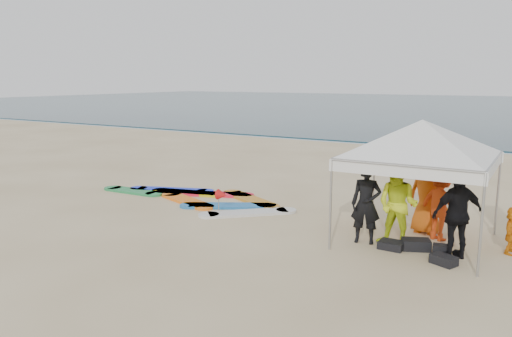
{
  "coord_description": "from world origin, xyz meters",
  "views": [
    {
      "loc": [
        7.03,
        -8.34,
        3.5
      ],
      "look_at": [
        0.52,
        2.6,
        1.2
      ],
      "focal_mm": 35.0,
      "sensor_mm": 36.0,
      "label": 1
    }
  ],
  "objects": [
    {
      "name": "ocean",
      "position": [
        0.0,
        60.0,
        0.04
      ],
      "size": [
        160.0,
        84.0,
        0.08
      ],
      "primitive_type": "cube",
      "color": "#0C2633",
      "rests_on": "ground"
    },
    {
      "name": "person_yellow",
      "position": [
        4.4,
        1.88,
        0.9
      ],
      "size": [
        0.95,
        0.79,
        1.8
      ],
      "primitive_type": "imported",
      "rotation": [
        0.0,
        0.0,
        -0.13
      ],
      "color": "#E2F622",
      "rests_on": "ground"
    },
    {
      "name": "person_black_b",
      "position": [
        5.6,
        1.75,
        0.9
      ],
      "size": [
        1.09,
        1.02,
        1.8
      ],
      "primitive_type": "imported",
      "rotation": [
        0.0,
        0.0,
        3.85
      ],
      "color": "black",
      "rests_on": "ground"
    },
    {
      "name": "canopy_tent",
      "position": [
        4.69,
        2.39,
        2.64
      ],
      "size": [
        4.03,
        4.03,
        3.04
      ],
      "color": "#A5A5A8",
      "rests_on": "ground"
    },
    {
      "name": "gear_pile",
      "position": [
        4.92,
        1.68,
        0.1
      ],
      "size": [
        1.63,
        1.1,
        0.22
      ],
      "color": "black",
      "rests_on": "ground"
    },
    {
      "name": "person_orange_b",
      "position": [
        4.74,
        3.12,
        0.89
      ],
      "size": [
        0.95,
        0.7,
        1.78
      ],
      "primitive_type": "imported",
      "rotation": [
        0.0,
        0.0,
        2.98
      ],
      "color": "#D35912",
      "rests_on": "ground"
    },
    {
      "name": "shoreline_foam",
      "position": [
        0.0,
        18.2,
        0.0
      ],
      "size": [
        160.0,
        1.2,
        0.01
      ],
      "primitive_type": "cube",
      "color": "silver",
      "rests_on": "ground"
    },
    {
      "name": "person_orange_a",
      "position": [
        5.1,
        2.79,
        0.8
      ],
      "size": [
        1.19,
        0.98,
        1.6
      ],
      "primitive_type": "imported",
      "rotation": [
        0.0,
        0.0,
        2.69
      ],
      "color": "red",
      "rests_on": "ground"
    },
    {
      "name": "surfboard_spread",
      "position": [
        -1.67,
        3.12,
        0.03
      ],
      "size": [
        6.23,
        2.92,
        0.07
      ],
      "color": "red",
      "rests_on": "ground"
    },
    {
      "name": "marker_pennant",
      "position": [
        -0.24,
        2.14,
        0.49
      ],
      "size": [
        0.28,
        0.28,
        0.64
      ],
      "color": "#A5A5A8",
      "rests_on": "ground"
    },
    {
      "name": "ground",
      "position": [
        0.0,
        0.0,
        0.0
      ],
      "size": [
        120.0,
        120.0,
        0.0
      ],
      "primitive_type": "plane",
      "color": "beige",
      "rests_on": "ground"
    },
    {
      "name": "person_black_a",
      "position": [
        3.76,
        1.76,
        0.86
      ],
      "size": [
        0.7,
        0.53,
        1.72
      ],
      "primitive_type": "imported",
      "rotation": [
        0.0,
        0.0,
        0.2
      ],
      "color": "black",
      "rests_on": "ground"
    }
  ]
}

